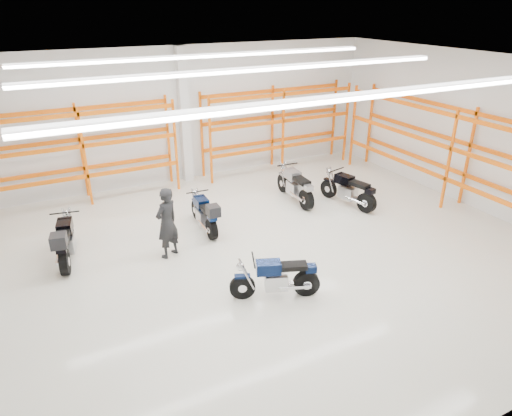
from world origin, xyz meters
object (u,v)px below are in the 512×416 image
motorcycle_back_c (296,187)px  structural_column (185,116)px  standing_man (167,223)px  motorcycle_back_d (350,191)px  motorcycle_back_a (65,242)px  motorcycle_main (279,278)px  motorcycle_back_b (205,214)px

motorcycle_back_c → structural_column: size_ratio=0.48×
motorcycle_back_c → standing_man: 4.79m
motorcycle_back_c → motorcycle_back_d: size_ratio=1.05×
motorcycle_back_a → standing_man: bearing=-19.7°
motorcycle_main → structural_column: structural_column is taller
motorcycle_back_d → structural_column: (-3.66, 4.42, 1.77)m
standing_man → structural_column: structural_column is taller
motorcycle_back_b → structural_column: structural_column is taller
motorcycle_back_a → motorcycle_back_d: 8.14m
motorcycle_back_a → motorcycle_back_b: size_ratio=1.08×
motorcycle_main → motorcycle_back_c: bearing=54.6°
standing_man → structural_column: (2.18, 4.86, 1.35)m
motorcycle_back_b → motorcycle_back_c: size_ratio=0.93×
motorcycle_back_a → motorcycle_back_b: motorcycle_back_a is taller
motorcycle_back_d → standing_man: bearing=-175.7°
standing_man → motorcycle_back_a: bearing=-48.7°
motorcycle_back_d → standing_man: standing_man is taller
structural_column → motorcycle_main: bearing=-94.6°
motorcycle_main → motorcycle_back_b: (-0.28, 3.57, 0.05)m
motorcycle_back_a → motorcycle_back_b: (3.57, 0.03, -0.04)m
motorcycle_main → motorcycle_back_a: motorcycle_back_a is taller
motorcycle_back_a → motorcycle_back_d: size_ratio=1.05×
motorcycle_back_b → motorcycle_back_c: bearing=10.6°
standing_man → structural_column: 5.50m
motorcycle_main → standing_man: standing_man is taller
motorcycle_back_a → standing_man: 2.45m
motorcycle_main → standing_man: size_ratio=1.02×
motorcycle_back_a → structural_column: structural_column is taller
motorcycle_back_a → standing_man: size_ratio=1.20×
motorcycle_back_a → motorcycle_back_b: 3.57m
motorcycle_back_c → motorcycle_back_a: bearing=-174.6°
motorcycle_main → motorcycle_back_a: (-3.85, 3.53, 0.09)m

